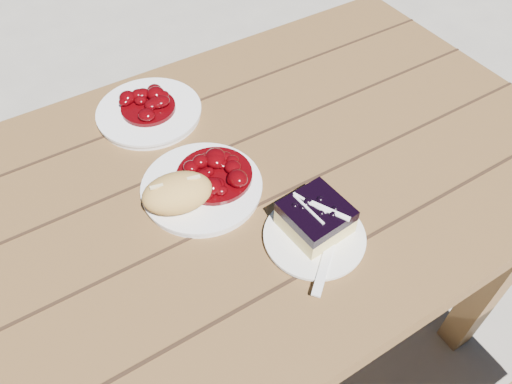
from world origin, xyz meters
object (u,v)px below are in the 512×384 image
main_plate (202,188)px  blueberry_cake (316,217)px  picnic_table (95,299)px  dessert_plate (314,237)px  second_plate (149,113)px  bread_roll (177,193)px

main_plate → blueberry_cake: bearing=-56.2°
blueberry_cake → picnic_table: bearing=149.5°
dessert_plate → second_plate: bearing=103.6°
bread_roll → dessert_plate: (0.17, -0.18, -0.04)m
picnic_table → blueberry_cake: blueberry_cake is taller
picnic_table → bread_roll: size_ratio=16.25×
second_plate → blueberry_cake: bearing=-74.7°
bread_roll → blueberry_cake: bread_roll is taller
picnic_table → second_plate: size_ratio=9.30×
picnic_table → main_plate: (0.25, 0.00, 0.17)m
bread_roll → blueberry_cake: 0.24m
bread_roll → second_plate: bread_roll is taller
main_plate → second_plate: size_ratio=1.01×
bread_roll → picnic_table: bearing=175.3°
main_plate → second_plate: bearing=89.0°
bread_roll → second_plate: bearing=77.5°
dessert_plate → picnic_table: bearing=151.9°
second_plate → bread_roll: bearing=-102.5°
main_plate → dessert_plate: main_plate is taller
dessert_plate → blueberry_cake: 0.04m
main_plate → second_plate: 0.25m
blueberry_cake → bread_roll: bearing=132.5°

